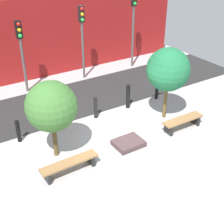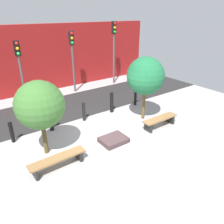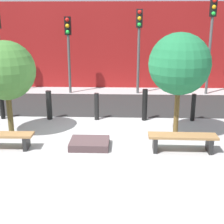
{
  "view_description": "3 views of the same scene",
  "coord_description": "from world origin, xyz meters",
  "views": [
    {
      "loc": [
        -5.42,
        -7.91,
        6.59
      ],
      "look_at": [
        -0.56,
        -0.24,
        1.45
      ],
      "focal_mm": 50.0,
      "sensor_mm": 36.0,
      "label": 1
    },
    {
      "loc": [
        -4.39,
        -6.41,
        4.75
      ],
      "look_at": [
        -0.07,
        -0.46,
        1.33
      ],
      "focal_mm": 35.0,
      "sensor_mm": 36.0,
      "label": 2
    },
    {
      "loc": [
        0.87,
        -8.16,
        3.29
      ],
      "look_at": [
        0.59,
        -0.27,
        0.92
      ],
      "focal_mm": 50.0,
      "sensor_mm": 36.0,
      "label": 3
    }
  ],
  "objects": [
    {
      "name": "ground_plane",
      "position": [
        0.0,
        0.0,
        0.0
      ],
      "size": [
        18.0,
        18.0,
        0.0
      ],
      "primitive_type": "plane",
      "color": "#9B9B9B"
    },
    {
      "name": "road_strip",
      "position": [
        0.0,
        3.86,
        0.01
      ],
      "size": [
        18.0,
        3.43,
        0.01
      ],
      "primitive_type": "cube",
      "color": "#252525",
      "rests_on": "ground"
    },
    {
      "name": "building_facade",
      "position": [
        0.0,
        7.32,
        2.03
      ],
      "size": [
        16.2,
        0.5,
        4.06
      ],
      "primitive_type": "cube",
      "color": "maroon",
      "rests_on": "ground"
    },
    {
      "name": "bench_right",
      "position": [
        2.41,
        -0.66,
        0.32
      ],
      "size": [
        1.76,
        0.46,
        0.45
      ],
      "rotation": [
        0.0,
        0.0,
        -0.02
      ],
      "color": "black",
      "rests_on": "ground"
    },
    {
      "name": "planter_bed",
      "position": [
        0.0,
        -0.46,
        0.09
      ],
      "size": [
        1.03,
        0.82,
        0.19
      ],
      "primitive_type": "cube",
      "color": "#453435",
      "rests_on": "ground"
    },
    {
      "name": "tree_behind_left_bench",
      "position": [
        -2.41,
        0.42,
        1.89
      ],
      "size": [
        1.67,
        1.67,
        2.73
      ],
      "color": "#4E4020",
      "rests_on": "ground"
    },
    {
      "name": "tree_behind_right_bench",
      "position": [
        2.41,
        0.42,
        2.1
      ],
      "size": [
        1.7,
        1.7,
        2.96
      ],
      "color": "brown",
      "rests_on": "ground"
    },
    {
      "name": "bollard_far_left",
      "position": [
        -3.22,
        1.9,
        0.43
      ],
      "size": [
        0.15,
        0.15,
        0.86
      ],
      "primitive_type": "cylinder",
      "color": "black",
      "rests_on": "ground"
    },
    {
      "name": "bollard_left",
      "position": [
        -1.61,
        1.9,
        0.49
      ],
      "size": [
        0.18,
        0.18,
        0.98
      ],
      "primitive_type": "cylinder",
      "color": "black",
      "rests_on": "ground"
    },
    {
      "name": "bollard_center",
      "position": [
        0.0,
        1.9,
        0.46
      ],
      "size": [
        0.16,
        0.16,
        0.92
      ],
      "primitive_type": "cylinder",
      "color": "black",
      "rests_on": "ground"
    },
    {
      "name": "bollard_right",
      "position": [
        1.61,
        1.9,
        0.53
      ],
      "size": [
        0.17,
        0.17,
        1.06
      ],
      "primitive_type": "cylinder",
      "color": "black",
      "rests_on": "ground"
    },
    {
      "name": "bollard_far_right",
      "position": [
        3.22,
        1.9,
        0.46
      ],
      "size": [
        0.15,
        0.15,
        0.92
      ],
      "primitive_type": "cylinder",
      "color": "black",
      "rests_on": "ground"
    },
    {
      "name": "traffic_light_mid_west",
      "position": [
        -1.56,
        5.86,
        2.35
      ],
      "size": [
        0.28,
        0.27,
        3.38
      ],
      "color": "#4D4D4D",
      "rests_on": "ground"
    },
    {
      "name": "traffic_light_mid_east",
      "position": [
        1.56,
        5.86,
        2.55
      ],
      "size": [
        0.28,
        0.27,
        3.69
      ],
      "color": "#4B4B4B",
      "rests_on": "ground"
    },
    {
      "name": "traffic_light_east",
      "position": [
        4.67,
        5.86,
        2.84
      ],
      "size": [
        0.28,
        0.27,
        4.15
      ],
      "color": "#4D4D4D",
      "rests_on": "ground"
    }
  ]
}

